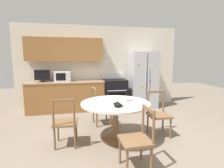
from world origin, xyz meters
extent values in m
plane|color=gray|center=(0.00, 0.00, 0.00)|extent=(14.00, 14.00, 0.00)
cube|color=silver|center=(0.00, 2.65, 1.30)|extent=(5.20, 0.10, 2.60)
cube|color=#936033|center=(-1.09, 2.43, 1.84)|extent=(2.23, 0.34, 0.68)
cube|color=#936033|center=(-1.09, 2.29, 0.43)|extent=(2.23, 0.62, 0.86)
cube|color=#997A5B|center=(-1.09, 2.29, 0.88)|extent=(2.25, 0.64, 0.03)
cube|color=#B2B5BA|center=(1.32, 2.24, 0.89)|extent=(0.83, 0.69, 1.78)
cube|color=#333333|center=(1.32, 1.89, 0.89)|extent=(0.01, 0.01, 1.71)
cylinder|color=silver|center=(1.27, 1.87, 0.93)|extent=(0.02, 0.02, 0.75)
cylinder|color=silver|center=(1.37, 1.87, 0.93)|extent=(0.02, 0.02, 0.75)
cube|color=white|center=(1.49, 1.89, 1.35)|extent=(0.04, 0.01, 0.03)
cube|color=purple|center=(1.04, 1.89, 1.40)|extent=(0.05, 0.02, 0.04)
cube|color=#338CD8|center=(1.34, 1.89, 0.96)|extent=(0.06, 0.01, 0.05)
cube|color=yellow|center=(1.16, 1.89, 0.75)|extent=(0.07, 0.01, 0.05)
cube|color=purple|center=(1.40, 1.89, 0.89)|extent=(0.06, 0.01, 0.05)
cube|color=red|center=(1.32, 1.89, 0.78)|extent=(0.06, 0.02, 0.05)
cube|color=black|center=(0.40, 2.26, 0.45)|extent=(0.70, 0.64, 0.90)
cube|color=black|center=(0.40, 1.94, 0.36)|extent=(0.51, 0.01, 0.40)
cylinder|color=silver|center=(0.40, 1.91, 0.63)|extent=(0.58, 0.02, 0.02)
cube|color=black|center=(0.40, 2.26, 0.91)|extent=(0.70, 0.64, 0.02)
cube|color=white|center=(0.40, 2.55, 1.00)|extent=(0.70, 0.06, 0.16)
cube|color=white|center=(-1.18, 2.35, 1.05)|extent=(0.47, 0.35, 0.31)
cube|color=black|center=(-1.22, 2.17, 1.05)|extent=(0.27, 0.01, 0.21)
cube|color=silver|center=(-1.01, 2.17, 1.05)|extent=(0.09, 0.01, 0.22)
cylinder|color=black|center=(-1.74, 2.30, 0.91)|extent=(0.16, 0.16, 0.02)
cylinder|color=black|center=(-1.74, 2.30, 0.94)|extent=(0.03, 0.03, 0.04)
cube|color=black|center=(-1.74, 2.30, 1.11)|extent=(0.43, 0.05, 0.29)
cylinder|color=beige|center=(-0.08, 0.09, 0.74)|extent=(1.30, 1.30, 0.03)
cylinder|color=brown|center=(-0.08, 0.09, 0.37)|extent=(0.11, 0.11, 0.70)
cylinder|color=brown|center=(-0.08, 0.09, 0.01)|extent=(0.52, 0.52, 0.03)
cube|color=brown|center=(-1.01, 0.10, 0.43)|extent=(0.45, 0.45, 0.04)
cylinder|color=brown|center=(-1.17, 0.29, 0.21)|extent=(0.04, 0.04, 0.41)
cylinder|color=brown|center=(-0.82, 0.26, 0.21)|extent=(0.04, 0.04, 0.41)
cylinder|color=brown|center=(-1.19, -0.05, 0.21)|extent=(0.04, 0.04, 0.41)
cylinder|color=brown|center=(-0.85, -0.08, 0.21)|extent=(0.04, 0.04, 0.41)
cylinder|color=brown|center=(-1.19, -0.07, 0.68)|extent=(0.04, 0.04, 0.45)
cylinder|color=brown|center=(-0.85, -0.10, 0.68)|extent=(0.04, 0.04, 0.45)
cube|color=brown|center=(-1.02, -0.08, 0.88)|extent=(0.35, 0.06, 0.04)
cube|color=brown|center=(-0.01, -0.83, 0.43)|extent=(0.43, 0.43, 0.04)
cylinder|color=brown|center=(-0.18, -1.01, 0.21)|extent=(0.04, 0.04, 0.41)
cylinder|color=brown|center=(-0.19, -0.66, 0.21)|extent=(0.04, 0.04, 0.41)
cylinder|color=brown|center=(0.16, -1.00, 0.21)|extent=(0.04, 0.04, 0.41)
cylinder|color=brown|center=(0.16, -0.65, 0.21)|extent=(0.04, 0.04, 0.41)
cylinder|color=brown|center=(0.18, -1.00, 0.68)|extent=(0.04, 0.04, 0.45)
cylinder|color=brown|center=(0.17, -0.65, 0.68)|extent=(0.04, 0.04, 0.45)
cube|color=brown|center=(0.18, -0.83, 0.88)|extent=(0.04, 0.35, 0.04)
cube|color=brown|center=(-0.21, 1.01, 0.43)|extent=(0.47, 0.47, 0.04)
cylinder|color=brown|center=(-0.06, 1.20, 0.21)|extent=(0.04, 0.04, 0.41)
cylinder|color=brown|center=(-0.01, 0.86, 0.21)|extent=(0.04, 0.04, 0.41)
cylinder|color=brown|center=(-0.40, 1.15, 0.21)|extent=(0.04, 0.04, 0.41)
cylinder|color=brown|center=(-0.36, 0.81, 0.21)|extent=(0.04, 0.04, 0.41)
cylinder|color=brown|center=(-0.42, 1.15, 0.68)|extent=(0.04, 0.04, 0.45)
cylinder|color=brown|center=(-0.37, 0.81, 0.68)|extent=(0.04, 0.04, 0.45)
cube|color=brown|center=(-0.40, 0.98, 0.88)|extent=(0.08, 0.35, 0.04)
cube|color=brown|center=(0.84, 0.12, 0.43)|extent=(0.45, 0.45, 0.04)
cylinder|color=brown|center=(1.00, -0.06, 0.21)|extent=(0.04, 0.04, 0.41)
cylinder|color=brown|center=(0.66, -0.04, 0.21)|extent=(0.04, 0.04, 0.41)
cylinder|color=brown|center=(1.02, 0.28, 0.21)|extent=(0.04, 0.04, 0.41)
cylinder|color=brown|center=(0.68, 0.30, 0.21)|extent=(0.04, 0.04, 0.41)
cylinder|color=brown|center=(1.02, 0.30, 0.68)|extent=(0.04, 0.04, 0.45)
cylinder|color=brown|center=(0.68, 0.32, 0.68)|extent=(0.04, 0.04, 0.45)
cube|color=brown|center=(0.85, 0.31, 0.88)|extent=(0.35, 0.06, 0.04)
cylinder|color=silver|center=(-0.08, 0.13, 0.80)|extent=(0.09, 0.09, 0.09)
cylinder|color=#4C8C59|center=(-0.08, 0.13, 0.78)|extent=(0.08, 0.08, 0.05)
cylinder|color=pink|center=(0.20, 0.13, 0.78)|extent=(0.16, 0.08, 0.05)
cube|color=black|center=(-0.10, -0.23, 0.77)|extent=(0.15, 0.15, 0.03)
cube|color=black|center=(-0.12, -0.20, 0.80)|extent=(0.16, 0.15, 0.06)
cube|color=white|center=(-0.06, 0.42, 0.76)|extent=(0.34, 0.37, 0.01)
cube|color=beige|center=(-0.06, 0.42, 0.77)|extent=(0.33, 0.36, 0.01)
cube|color=silver|center=(-0.06, 0.42, 0.77)|extent=(0.31, 0.36, 0.01)
camera|label=1|loc=(-0.82, -3.03, 1.58)|focal=28.00mm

